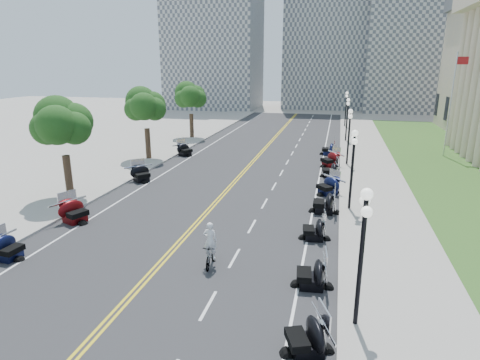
% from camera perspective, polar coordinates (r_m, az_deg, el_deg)
% --- Properties ---
extents(ground, '(160.00, 160.00, 0.00)m').
position_cam_1_polar(ground, '(23.74, -5.91, -5.88)').
color(ground, gray).
extents(road, '(16.00, 90.00, 0.01)m').
position_cam_1_polar(road, '(32.83, -0.11, 0.48)').
color(road, '#333335').
rests_on(road, ground).
extents(centerline_yellow_a, '(0.12, 90.00, 0.00)m').
position_cam_1_polar(centerline_yellow_a, '(32.85, -0.32, 0.50)').
color(centerline_yellow_a, yellow).
rests_on(centerline_yellow_a, road).
extents(centerline_yellow_b, '(0.12, 90.00, 0.00)m').
position_cam_1_polar(centerline_yellow_b, '(32.80, 0.09, 0.48)').
color(centerline_yellow_b, yellow).
rests_on(centerline_yellow_b, road).
extents(edge_line_north, '(0.12, 90.00, 0.00)m').
position_cam_1_polar(edge_line_north, '(31.97, 11.10, -0.25)').
color(edge_line_north, white).
rests_on(edge_line_north, road).
extents(edge_line_south, '(0.12, 90.00, 0.00)m').
position_cam_1_polar(edge_line_south, '(34.86, -10.39, 1.15)').
color(edge_line_south, white).
rests_on(edge_line_south, road).
extents(lane_dash_4, '(0.12, 2.00, 0.00)m').
position_cam_1_polar(lane_dash_4, '(16.07, -4.54, -17.34)').
color(lane_dash_4, white).
rests_on(lane_dash_4, road).
extents(lane_dash_5, '(0.12, 2.00, 0.00)m').
position_cam_1_polar(lane_dash_5, '(19.39, -0.81, -11.03)').
color(lane_dash_5, white).
rests_on(lane_dash_5, road).
extents(lane_dash_6, '(0.12, 2.00, 0.00)m').
position_cam_1_polar(lane_dash_6, '(22.92, 1.71, -6.59)').
color(lane_dash_6, white).
rests_on(lane_dash_6, road).
extents(lane_dash_7, '(0.12, 2.00, 0.00)m').
position_cam_1_polar(lane_dash_7, '(26.59, 3.51, -3.34)').
color(lane_dash_7, white).
rests_on(lane_dash_7, road).
extents(lane_dash_8, '(0.12, 2.00, 0.00)m').
position_cam_1_polar(lane_dash_8, '(30.34, 4.86, -0.89)').
color(lane_dash_8, white).
rests_on(lane_dash_8, road).
extents(lane_dash_9, '(0.12, 2.00, 0.00)m').
position_cam_1_polar(lane_dash_9, '(34.15, 5.91, 1.02)').
color(lane_dash_9, white).
rests_on(lane_dash_9, road).
extents(lane_dash_10, '(0.12, 2.00, 0.00)m').
position_cam_1_polar(lane_dash_10, '(38.00, 6.75, 2.55)').
color(lane_dash_10, white).
rests_on(lane_dash_10, road).
extents(lane_dash_11, '(0.12, 2.00, 0.00)m').
position_cam_1_polar(lane_dash_11, '(41.87, 7.44, 3.79)').
color(lane_dash_11, white).
rests_on(lane_dash_11, road).
extents(lane_dash_12, '(0.12, 2.00, 0.00)m').
position_cam_1_polar(lane_dash_12, '(45.77, 8.01, 4.82)').
color(lane_dash_12, white).
rests_on(lane_dash_12, road).
extents(lane_dash_13, '(0.12, 2.00, 0.00)m').
position_cam_1_polar(lane_dash_13, '(49.68, 8.49, 5.69)').
color(lane_dash_13, white).
rests_on(lane_dash_13, road).
extents(lane_dash_14, '(0.12, 2.00, 0.00)m').
position_cam_1_polar(lane_dash_14, '(53.61, 8.91, 6.44)').
color(lane_dash_14, white).
rests_on(lane_dash_14, road).
extents(lane_dash_15, '(0.12, 2.00, 0.00)m').
position_cam_1_polar(lane_dash_15, '(57.55, 9.27, 7.08)').
color(lane_dash_15, white).
rests_on(lane_dash_15, road).
extents(lane_dash_16, '(0.12, 2.00, 0.00)m').
position_cam_1_polar(lane_dash_16, '(61.49, 9.58, 7.63)').
color(lane_dash_16, white).
rests_on(lane_dash_16, road).
extents(lane_dash_17, '(0.12, 2.00, 0.00)m').
position_cam_1_polar(lane_dash_17, '(65.44, 9.85, 8.12)').
color(lane_dash_17, white).
rests_on(lane_dash_17, road).
extents(lane_dash_18, '(0.12, 2.00, 0.00)m').
position_cam_1_polar(lane_dash_18, '(69.40, 10.10, 8.56)').
color(lane_dash_18, white).
rests_on(lane_dash_18, road).
extents(lane_dash_19, '(0.12, 2.00, 0.00)m').
position_cam_1_polar(lane_dash_19, '(73.36, 10.32, 8.95)').
color(lane_dash_19, white).
rests_on(lane_dash_19, road).
extents(sidewalk_north, '(5.00, 90.00, 0.15)m').
position_cam_1_polar(sidewalk_north, '(32.07, 18.43, -0.62)').
color(sidewalk_north, '#9E9991').
rests_on(sidewalk_north, ground).
extents(sidewalk_south, '(5.00, 90.00, 0.15)m').
position_cam_1_polar(sidewalk_south, '(36.67, -16.26, 1.61)').
color(sidewalk_south, '#9E9991').
rests_on(sidewalk_south, ground).
extents(lawn, '(9.00, 60.00, 0.10)m').
position_cam_1_polar(lawn, '(40.92, 27.42, 1.86)').
color(lawn, '#356023').
rests_on(lawn, ground).
extents(distant_block_a, '(18.00, 14.00, 26.00)m').
position_cam_1_polar(distant_block_a, '(86.65, -3.67, 18.84)').
color(distant_block_a, gray).
rests_on(distant_block_a, ground).
extents(distant_block_b, '(16.00, 12.00, 30.00)m').
position_cam_1_polar(distant_block_b, '(88.98, 12.09, 19.75)').
color(distant_block_b, gray).
rests_on(distant_block_b, ground).
extents(distant_block_c, '(20.00, 14.00, 22.00)m').
position_cam_1_polar(distant_block_c, '(86.93, 24.27, 16.19)').
color(distant_block_c, gray).
rests_on(distant_block_c, ground).
extents(street_lamp_1, '(0.50, 1.20, 4.90)m').
position_cam_1_polar(street_lamp_1, '(14.20, 16.81, -10.79)').
color(street_lamp_1, black).
rests_on(street_lamp_1, sidewalk_north).
extents(street_lamp_2, '(0.50, 1.20, 4.90)m').
position_cam_1_polar(street_lamp_2, '(25.50, 15.64, 1.31)').
color(street_lamp_2, black).
rests_on(street_lamp_2, sidewalk_north).
extents(street_lamp_3, '(0.50, 1.20, 4.90)m').
position_cam_1_polar(street_lamp_3, '(37.24, 15.20, 5.89)').
color(street_lamp_3, black).
rests_on(street_lamp_3, sidewalk_north).
extents(street_lamp_4, '(0.50, 1.20, 4.90)m').
position_cam_1_polar(street_lamp_4, '(49.11, 14.97, 8.27)').
color(street_lamp_4, black).
rests_on(street_lamp_4, sidewalk_north).
extents(street_lamp_5, '(0.50, 1.20, 4.90)m').
position_cam_1_polar(street_lamp_5, '(61.03, 14.82, 9.72)').
color(street_lamp_5, black).
rests_on(street_lamp_5, sidewalk_north).
extents(flagpole, '(1.10, 0.20, 10.00)m').
position_cam_1_polar(flagpole, '(44.13, 27.73, 9.30)').
color(flagpole, silver).
rests_on(flagpole, ground).
extents(tree_2, '(4.80, 4.80, 9.20)m').
position_cam_1_polar(tree_2, '(28.98, -23.92, 6.60)').
color(tree_2, '#235619').
rests_on(tree_2, sidewalk_south).
extents(tree_3, '(4.80, 4.80, 9.20)m').
position_cam_1_polar(tree_3, '(39.09, -13.25, 9.67)').
color(tree_3, '#235619').
rests_on(tree_3, sidewalk_south).
extents(tree_4, '(4.80, 4.80, 9.20)m').
position_cam_1_polar(tree_4, '(50.05, -7.02, 11.30)').
color(tree_4, '#235619').
rests_on(tree_4, sidewalk_south).
extents(motorcycle_n_3, '(2.45, 2.45, 1.32)m').
position_cam_1_polar(motorcycle_n_3, '(13.69, 9.45, -20.93)').
color(motorcycle_n_3, black).
rests_on(motorcycle_n_3, road).
extents(motorcycle_n_4, '(2.07, 2.07, 1.33)m').
position_cam_1_polar(motorcycle_n_4, '(17.11, 10.15, -12.79)').
color(motorcycle_n_4, black).
rests_on(motorcycle_n_4, road).
extents(motorcycle_n_5, '(2.01, 2.01, 1.26)m').
position_cam_1_polar(motorcycle_n_5, '(21.44, 10.51, -6.74)').
color(motorcycle_n_5, black).
rests_on(motorcycle_n_5, road).
extents(motorcycle_n_6, '(2.11, 2.11, 1.46)m').
position_cam_1_polar(motorcycle_n_6, '(25.26, 11.90, -3.01)').
color(motorcycle_n_6, black).
rests_on(motorcycle_n_6, road).
extents(motorcycle_n_7, '(2.83, 2.83, 1.40)m').
position_cam_1_polar(motorcycle_n_7, '(28.85, 12.41, -0.69)').
color(motorcycle_n_7, black).
rests_on(motorcycle_n_7, road).
extents(motorcycle_n_8, '(2.13, 2.13, 1.31)m').
position_cam_1_polar(motorcycle_n_8, '(33.42, 12.71, 1.51)').
color(motorcycle_n_8, black).
rests_on(motorcycle_n_8, road).
extents(motorcycle_n_9, '(2.96, 2.96, 1.49)m').
position_cam_1_polar(motorcycle_n_9, '(36.78, 12.71, 2.98)').
color(motorcycle_n_9, '#590A0C').
rests_on(motorcycle_n_9, road).
extents(motorcycle_n_10, '(1.99, 1.99, 1.38)m').
position_cam_1_polar(motorcycle_n_10, '(41.70, 12.48, 4.44)').
color(motorcycle_n_10, black).
rests_on(motorcycle_n_10, road).
extents(motorcycle_s_4, '(1.96, 1.96, 1.27)m').
position_cam_1_polar(motorcycle_s_4, '(21.98, -30.19, -8.18)').
color(motorcycle_s_4, black).
rests_on(motorcycle_s_4, road).
extents(motorcycle_s_5, '(2.68, 2.68, 1.44)m').
position_cam_1_polar(motorcycle_s_5, '(25.20, -22.51, -4.01)').
color(motorcycle_s_5, '#590A0C').
rests_on(motorcycle_s_5, road).
extents(motorcycle_s_7, '(2.78, 2.78, 1.38)m').
position_cam_1_polar(motorcycle_s_7, '(32.31, -13.89, 1.00)').
color(motorcycle_s_7, black).
rests_on(motorcycle_s_7, road).
extents(motorcycle_s_9, '(2.63, 2.63, 1.34)m').
position_cam_1_polar(motorcycle_s_9, '(40.71, -7.85, 4.37)').
color(motorcycle_s_9, black).
rests_on(motorcycle_s_9, road).
extents(bicycle, '(0.69, 1.87, 1.10)m').
position_cam_1_polar(bicycle, '(18.57, -4.22, -10.52)').
color(bicycle, '#A51414').
rests_on(bicycle, road).
extents(cyclist_rider, '(0.65, 0.42, 1.77)m').
position_cam_1_polar(cyclist_rider, '(17.97, -4.32, -6.43)').
color(cyclist_rider, silver).
rests_on(cyclist_rider, bicycle).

